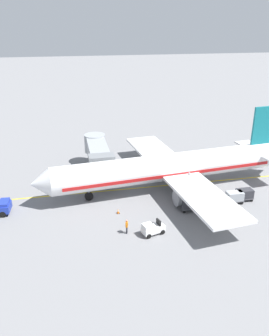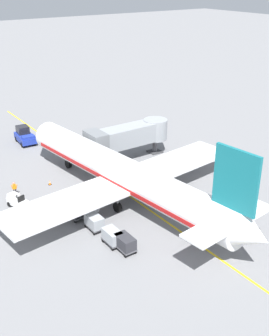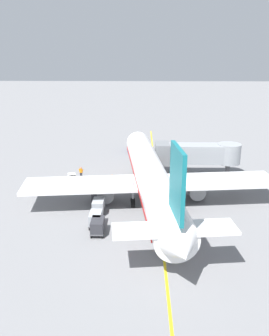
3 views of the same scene
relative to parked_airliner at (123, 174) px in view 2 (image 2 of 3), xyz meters
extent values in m
plane|color=slate|center=(0.95, 0.83, -3.19)|extent=(400.00, 400.00, 0.00)
cube|color=gold|center=(0.95, 0.83, -3.18)|extent=(0.24, 80.00, 0.01)
cylinder|color=white|center=(-0.03, 0.27, 0.10)|extent=(7.18, 32.21, 3.70)
cube|color=red|center=(-0.03, 0.27, -0.36)|extent=(6.93, 29.67, 0.44)
cone|color=white|center=(-1.91, 17.37, 0.10)|extent=(3.87, 2.78, 3.63)
cone|color=white|center=(1.87, -17.02, 0.40)|extent=(3.43, 3.13, 3.14)
cube|color=black|center=(-1.71, 15.58, 0.75)|extent=(2.88, 1.40, 0.60)
cube|color=white|center=(0.08, -0.72, -0.55)|extent=(30.39, 8.45, 0.36)
cylinder|color=gray|center=(-5.48, -0.53, -1.80)|extent=(2.34, 3.40, 2.00)
cylinder|color=gray|center=(5.46, 0.67, -1.80)|extent=(2.34, 3.40, 2.00)
cube|color=#14707A|center=(1.61, -14.64, 4.70)|extent=(0.80, 4.41, 5.50)
cube|color=white|center=(1.59, -14.44, 0.65)|extent=(10.22, 3.68, 0.24)
cylinder|color=black|center=(-1.25, 11.40, -2.64)|extent=(0.57, 1.14, 1.10)
cylinder|color=gray|center=(-1.25, 11.40, -1.09)|extent=(0.24, 0.24, 2.00)
cylinder|color=black|center=(-2.10, -1.97, -2.64)|extent=(0.57, 1.14, 1.10)
cylinder|color=gray|center=(-2.10, -1.97, -1.09)|extent=(0.24, 0.24, 2.00)
cylinder|color=black|center=(2.47, -1.47, -2.64)|extent=(0.57, 1.14, 1.10)
cylinder|color=gray|center=(2.47, -1.47, -1.09)|extent=(0.24, 0.24, 2.00)
cube|color=#93999E|center=(6.26, 9.24, 0.30)|extent=(10.42, 2.80, 2.60)
cube|color=slate|center=(1.85, 9.24, 0.30)|extent=(2.00, 3.50, 2.99)
cylinder|color=#93999E|center=(11.47, 9.24, 0.30)|extent=(3.36, 3.36, 2.86)
cylinder|color=#4C4C51|center=(11.47, 9.24, -2.09)|extent=(0.70, 0.70, 2.19)
cube|color=#38383A|center=(11.47, 9.24, -3.11)|extent=(1.80, 1.80, 0.16)
cube|color=#1E339E|center=(-2.47, 23.26, -2.34)|extent=(2.49, 4.54, 0.90)
cube|color=black|center=(-2.40, 24.25, -1.34)|extent=(1.77, 1.95, 1.10)
cube|color=#1E339E|center=(-2.57, 21.72, -1.71)|extent=(1.94, 1.22, 0.36)
cylinder|color=black|center=(-1.63, 21.77, -2.79)|extent=(0.40, 0.82, 0.80)
cylinder|color=black|center=(-3.50, 21.90, -2.79)|extent=(0.40, 0.82, 0.80)
cylinder|color=black|center=(-1.44, 24.63, -2.79)|extent=(0.40, 0.82, 0.80)
cylinder|color=black|center=(-3.31, 24.75, -2.79)|extent=(0.40, 0.82, 0.80)
cube|color=silver|center=(-10.59, 5.13, -2.56)|extent=(1.85, 2.73, 0.70)
cube|color=silver|center=(-10.78, 5.80, -1.99)|extent=(1.27, 1.29, 0.44)
cube|color=black|center=(-10.40, 4.47, -1.89)|extent=(0.85, 0.39, 0.64)
cylinder|color=black|center=(-10.62, 5.25, -1.91)|extent=(0.15, 0.28, 0.54)
cylinder|color=black|center=(-11.35, 5.83, -2.91)|extent=(0.35, 0.59, 0.56)
cylinder|color=black|center=(-10.31, 6.12, -2.91)|extent=(0.35, 0.59, 0.56)
cylinder|color=black|center=(-10.87, 4.14, -2.91)|extent=(0.35, 0.59, 0.56)
cylinder|color=black|center=(-9.83, 4.44, -2.91)|extent=(0.35, 0.59, 0.56)
cube|color=#4C4C51|center=(-6.42, -0.56, -2.77)|extent=(1.31, 2.20, 0.12)
cube|color=#2D2D33|center=(-6.42, -0.56, -2.16)|extent=(1.24, 2.09, 1.10)
cylinder|color=#4C4C51|center=(-6.42, 0.89, -2.78)|extent=(0.07, 0.70, 0.07)
cylinder|color=black|center=(-6.98, 0.27, -3.01)|extent=(0.12, 0.36, 0.36)
cylinder|color=black|center=(-5.87, 0.27, -3.01)|extent=(0.12, 0.36, 0.36)
cylinder|color=black|center=(-6.97, -1.38, -3.01)|extent=(0.12, 0.36, 0.36)
cylinder|color=black|center=(-5.87, -1.38, -3.01)|extent=(0.12, 0.36, 0.36)
cube|color=#4C4C51|center=(-5.93, -3.63, -2.77)|extent=(1.31, 2.20, 0.12)
cube|color=#999EA3|center=(-5.93, -3.63, -2.16)|extent=(1.24, 2.09, 1.10)
cylinder|color=#4C4C51|center=(-5.93, -2.18, -2.78)|extent=(0.07, 0.70, 0.07)
cylinder|color=black|center=(-6.48, -2.81, -3.01)|extent=(0.12, 0.36, 0.36)
cylinder|color=black|center=(-5.38, -2.80, -3.01)|extent=(0.12, 0.36, 0.36)
cylinder|color=black|center=(-6.48, -4.46, -3.01)|extent=(0.12, 0.36, 0.36)
cylinder|color=black|center=(-5.37, -4.45, -3.01)|extent=(0.12, 0.36, 0.36)
cube|color=#4C4C51|center=(-5.83, -6.88, -2.77)|extent=(1.31, 2.20, 0.12)
cube|color=#999EA3|center=(-5.83, -6.88, -2.16)|extent=(1.24, 2.09, 1.10)
cylinder|color=#4C4C51|center=(-5.83, -5.43, -2.78)|extent=(0.07, 0.70, 0.07)
cylinder|color=black|center=(-6.38, -6.05, -3.01)|extent=(0.12, 0.36, 0.36)
cylinder|color=black|center=(-5.28, -6.05, -3.01)|extent=(0.12, 0.36, 0.36)
cylinder|color=black|center=(-6.38, -7.70, -3.01)|extent=(0.12, 0.36, 0.36)
cylinder|color=black|center=(-5.27, -7.70, -3.01)|extent=(0.12, 0.36, 0.36)
cube|color=#4C4C51|center=(-5.43, -8.46, -2.77)|extent=(1.31, 2.20, 0.12)
cube|color=#2D2D33|center=(-5.43, -8.46, -2.16)|extent=(1.24, 2.09, 1.10)
cylinder|color=#4C4C51|center=(-5.43, -7.01, -2.78)|extent=(0.07, 0.70, 0.07)
cylinder|color=black|center=(-5.98, -7.63, -3.01)|extent=(0.12, 0.36, 0.36)
cylinder|color=black|center=(-4.88, -7.63, -3.01)|extent=(0.12, 0.36, 0.36)
cylinder|color=black|center=(-5.98, -9.28, -3.01)|extent=(0.12, 0.36, 0.36)
cylinder|color=black|center=(-4.87, -9.28, -3.01)|extent=(0.12, 0.36, 0.36)
cylinder|color=#232328|center=(-9.97, 7.99, -2.76)|extent=(0.15, 0.15, 0.85)
cylinder|color=#232328|center=(-9.78, 7.93, -2.76)|extent=(0.15, 0.15, 0.85)
cube|color=orange|center=(-9.87, 7.96, -2.04)|extent=(0.44, 0.35, 0.60)
cylinder|color=orange|center=(-10.11, 8.04, -2.09)|extent=(0.24, 0.15, 0.57)
cylinder|color=orange|center=(-9.63, 7.88, -2.09)|extent=(0.24, 0.15, 0.57)
sphere|color=tan|center=(-9.87, 7.96, -1.61)|extent=(0.22, 0.22, 0.22)
cube|color=red|center=(-9.87, 7.96, -1.59)|extent=(0.28, 0.16, 0.10)
cube|color=black|center=(-5.40, 8.21, -3.17)|extent=(0.36, 0.36, 0.04)
cone|color=orange|center=(-5.40, 8.21, -2.87)|extent=(0.30, 0.30, 0.55)
cylinder|color=white|center=(-5.40, 8.21, -2.84)|extent=(0.21, 0.21, 0.06)
camera|label=1|loc=(-42.26, 13.74, 18.62)|focal=37.37mm
camera|label=2|loc=(-23.65, -36.25, 20.54)|focal=46.02mm
camera|label=3|loc=(-1.05, -39.36, 13.91)|focal=37.19mm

